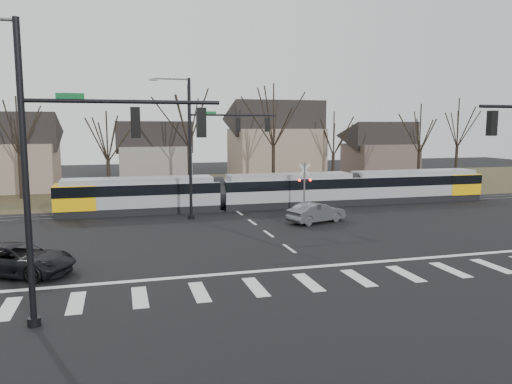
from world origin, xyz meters
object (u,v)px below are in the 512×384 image
object	(u,v)px
tram	(287,189)
suv	(17,259)
sedan	(316,212)
rail_crossing_signal	(304,189)

from	to	relation	value
tram	suv	xyz separation A→B (m)	(-18.36, -15.40, -0.79)
tram	suv	world-z (taller)	tram
sedan	suv	bearing A→B (deg)	94.39
sedan	suv	xyz separation A→B (m)	(-18.04, -8.12, 0.01)
sedan	tram	bearing A→B (deg)	-22.36
suv	rail_crossing_signal	world-z (taller)	rail_crossing_signal
sedan	rail_crossing_signal	xyz separation A→B (m)	(0.64, 4.08, 1.17)
sedan	rail_crossing_signal	bearing A→B (deg)	-28.70
tram	rail_crossing_signal	bearing A→B (deg)	-84.38
rail_crossing_signal	sedan	bearing A→B (deg)	-98.86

